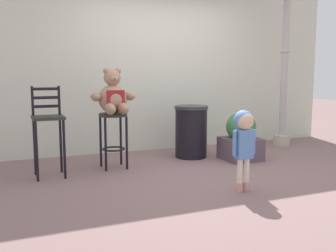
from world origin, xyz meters
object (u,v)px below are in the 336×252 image
object	(u,v)px
bar_stool_with_teddy	(113,129)
bar_chair_empty	(48,124)
planter_with_shrub	(241,138)
trash_bin	(191,131)
child_walking	(244,133)
lamppost	(284,82)
teddy_bear	(113,97)

from	to	relation	value
bar_stool_with_teddy	bar_chair_empty	world-z (taller)	bar_chair_empty
bar_stool_with_teddy	planter_with_shrub	distance (m)	1.88
bar_chair_empty	trash_bin	bearing A→B (deg)	8.56
child_walking	bar_chair_empty	world-z (taller)	bar_chair_empty
bar_stool_with_teddy	child_walking	size ratio (longest dim) A/B	0.84
trash_bin	child_walking	bearing A→B (deg)	-98.04
lamppost	planter_with_shrub	xyz separation A→B (m)	(-1.31, -0.68, -0.79)
bar_chair_empty	lamppost	bearing A→B (deg)	7.91
child_walking	trash_bin	xyz separation A→B (m)	(0.25, 1.76, -0.24)
planter_with_shrub	lamppost	bearing A→B (deg)	27.53
child_walking	lamppost	distance (m)	2.98
teddy_bear	child_walking	xyz separation A→B (m)	(1.01, -1.53, -0.32)
child_walking	planter_with_shrub	bearing A→B (deg)	109.77
bar_stool_with_teddy	bar_chair_empty	bearing A→B (deg)	-172.53
teddy_bear	trash_bin	bearing A→B (deg)	10.65
trash_bin	lamppost	size ratio (longest dim) A/B	0.28
teddy_bear	bar_stool_with_teddy	bearing A→B (deg)	90.00
bar_stool_with_teddy	teddy_bear	bearing A→B (deg)	-90.00
teddy_bear	child_walking	size ratio (longest dim) A/B	0.69
trash_bin	planter_with_shrub	size ratio (longest dim) A/B	1.11
lamppost	planter_with_shrub	world-z (taller)	lamppost
bar_stool_with_teddy	planter_with_shrub	bearing A→B (deg)	-7.30
bar_stool_with_teddy	trash_bin	bearing A→B (deg)	9.28
teddy_bear	child_walking	bearing A→B (deg)	-56.54
lamppost	bar_chair_empty	distance (m)	4.07
bar_stool_with_teddy	planter_with_shrub	xyz separation A→B (m)	(1.85, -0.24, -0.20)
child_walking	planter_with_shrub	distance (m)	1.60
bar_stool_with_teddy	child_walking	distance (m)	1.86
trash_bin	bar_chair_empty	world-z (taller)	bar_chair_empty
teddy_bear	bar_chair_empty	size ratio (longest dim) A/B	0.54
bar_stool_with_teddy	child_walking	world-z (taller)	child_walking
teddy_bear	lamppost	size ratio (longest dim) A/B	0.21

